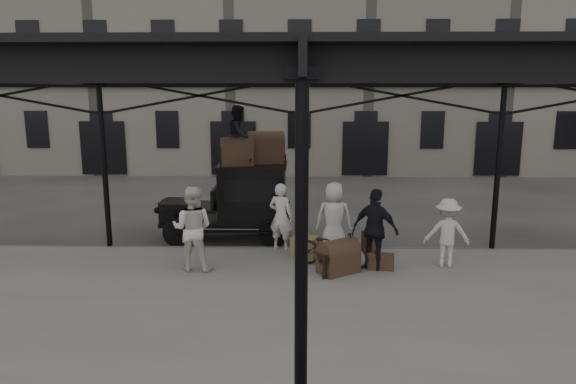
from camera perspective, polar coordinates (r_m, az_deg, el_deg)
name	(u,v)px	position (r m, az deg, el deg)	size (l,w,h in m)	color
ground	(299,280)	(11.66, 1.28, -9.78)	(120.00, 120.00, 0.00)	#383533
platform	(300,316)	(9.79, 1.30, -13.58)	(28.00, 8.00, 0.15)	slate
canopy	(301,66)	(9.17, 1.42, 13.82)	(22.50, 9.00, 4.74)	black
building_frontage	(300,37)	(29.02, 1.29, 16.84)	(64.00, 8.00, 14.00)	slate
taxi	(242,198)	(14.44, -5.17, -0.70)	(3.65, 1.55, 2.18)	black
porter_left	(281,217)	(13.08, -0.81, -2.75)	(0.63, 0.42, 1.74)	beige
porter_midleft	(192,228)	(11.81, -10.58, -3.99)	(0.94, 0.73, 1.94)	silver
porter_centre	(334,219)	(12.75, 5.12, -2.96)	(0.89, 0.58, 1.83)	beige
porter_official	(375,229)	(11.81, 9.70, -4.13)	(1.10, 0.46, 1.87)	black
porter_right	(447,233)	(12.44, 17.25, -4.33)	(1.04, 0.60, 1.60)	beige
bicycle	(332,248)	(11.95, 4.87, -6.21)	(0.61, 1.74, 0.91)	black
porter_roof	(239,135)	(14.09, -5.47, 6.32)	(0.78, 0.61, 1.61)	black
steamer_trunk_roof_near	(237,154)	(14.00, -5.70, 4.27)	(0.86, 0.53, 0.63)	#463220
steamer_trunk_roof_far	(266,150)	(14.37, -2.51, 4.71)	(1.01, 0.62, 0.74)	#463220
steamer_trunk_platform	(339,259)	(11.64, 5.64, -7.42)	(0.87, 0.53, 0.64)	#463220
wicker_hamper	(304,247)	(12.71, 1.83, -6.08)	(0.60, 0.45, 0.50)	olive
suitcase_upright	(369,241)	(13.37, 9.03, -5.44)	(0.15, 0.60, 0.45)	#463220
suitcase_flat	(381,261)	(11.98, 10.25, -7.61)	(0.60, 0.15, 0.40)	#463220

